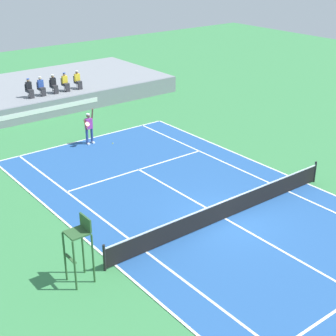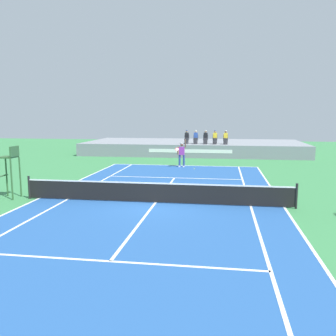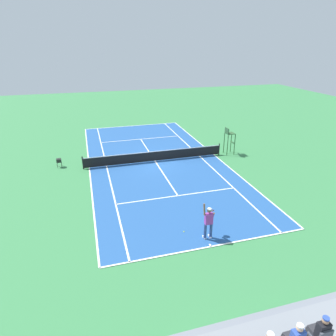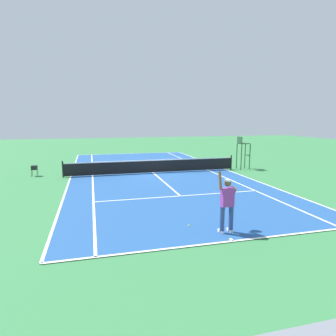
{
  "view_description": "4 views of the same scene",
  "coord_description": "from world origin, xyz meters",
  "px_view_note": "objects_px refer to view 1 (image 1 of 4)",
  "views": [
    {
      "loc": [
        -13.45,
        -13.29,
        10.79
      ],
      "look_at": [
        -0.03,
        3.92,
        1.0
      ],
      "focal_mm": 54.47,
      "sensor_mm": 36.0,
      "label": 1
    },
    {
      "loc": [
        2.85,
        -14.99,
        3.84
      ],
      "look_at": [
        -0.03,
        3.92,
        1.0
      ],
      "focal_mm": 38.04,
      "sensor_mm": 36.0,
      "label": 2
    },
    {
      "loc": [
        5.38,
        22.83,
        9.49
      ],
      "look_at": [
        -0.03,
        3.92,
        1.0
      ],
      "focal_mm": 31.53,
      "sensor_mm": 36.0,
      "label": 3
    },
    {
      "loc": [
        4.09,
        19.52,
        3.72
      ],
      "look_at": [
        -0.03,
        3.92,
        1.0
      ],
      "focal_mm": 31.08,
      "sensor_mm": 36.0,
      "label": 4
    }
  ],
  "objects_px": {
    "spectator_seated_2": "(54,84)",
    "umpire_chair": "(79,242)",
    "spectator_seated_0": "(29,89)",
    "tennis_player": "(89,127)",
    "tennis_ball": "(113,143)",
    "spectator_seated_4": "(78,80)",
    "spectator_seated_3": "(65,82)",
    "spectator_seated_1": "(41,86)"
  },
  "relations": [
    {
      "from": "spectator_seated_2",
      "to": "umpire_chair",
      "type": "relative_size",
      "value": 0.52
    },
    {
      "from": "spectator_seated_0",
      "to": "tennis_player",
      "type": "distance_m",
      "value": 7.2
    },
    {
      "from": "spectator_seated_0",
      "to": "tennis_ball",
      "type": "height_order",
      "value": "spectator_seated_0"
    },
    {
      "from": "spectator_seated_2",
      "to": "spectator_seated_4",
      "type": "height_order",
      "value": "same"
    },
    {
      "from": "spectator_seated_2",
      "to": "spectator_seated_3",
      "type": "xyz_separation_m",
      "value": [
        0.88,
        0.0,
        0.0
      ]
    },
    {
      "from": "spectator_seated_2",
      "to": "spectator_seated_4",
      "type": "relative_size",
      "value": 1.0
    },
    {
      "from": "spectator_seated_3",
      "to": "umpire_chair",
      "type": "distance_m",
      "value": 20.44
    },
    {
      "from": "spectator_seated_3",
      "to": "tennis_player",
      "type": "distance_m",
      "value": 7.55
    },
    {
      "from": "spectator_seated_2",
      "to": "tennis_player",
      "type": "xyz_separation_m",
      "value": [
        -1.42,
        -7.15,
        -0.8
      ]
    },
    {
      "from": "tennis_ball",
      "to": "umpire_chair",
      "type": "distance_m",
      "value": 13.02
    },
    {
      "from": "spectator_seated_0",
      "to": "spectator_seated_1",
      "type": "distance_m",
      "value": 0.85
    },
    {
      "from": "spectator_seated_4",
      "to": "spectator_seated_0",
      "type": "bearing_deg",
      "value": 180.0
    },
    {
      "from": "tennis_player",
      "to": "tennis_ball",
      "type": "xyz_separation_m",
      "value": [
        1.02,
        -0.84,
        -0.96
      ]
    },
    {
      "from": "tennis_ball",
      "to": "spectator_seated_1",
      "type": "bearing_deg",
      "value": 93.7
    },
    {
      "from": "tennis_player",
      "to": "umpire_chair",
      "type": "relative_size",
      "value": 0.85
    },
    {
      "from": "spectator_seated_3",
      "to": "tennis_ball",
      "type": "height_order",
      "value": "spectator_seated_3"
    },
    {
      "from": "umpire_chair",
      "to": "spectator_seated_0",
      "type": "bearing_deg",
      "value": 70.75
    },
    {
      "from": "spectator_seated_4",
      "to": "tennis_ball",
      "type": "distance_m",
      "value": 8.49
    },
    {
      "from": "spectator_seated_4",
      "to": "tennis_ball",
      "type": "xyz_separation_m",
      "value": [
        -2.25,
        -7.99,
        -1.76
      ]
    },
    {
      "from": "tennis_player",
      "to": "spectator_seated_1",
      "type": "bearing_deg",
      "value": 85.98
    },
    {
      "from": "spectator_seated_3",
      "to": "spectator_seated_4",
      "type": "bearing_deg",
      "value": 0.0
    },
    {
      "from": "spectator_seated_3",
      "to": "tennis_player",
      "type": "xyz_separation_m",
      "value": [
        -2.3,
        -7.15,
        -0.8
      ]
    },
    {
      "from": "umpire_chair",
      "to": "spectator_seated_4",
      "type": "bearing_deg",
      "value": 61.35
    },
    {
      "from": "spectator_seated_3",
      "to": "spectator_seated_2",
      "type": "bearing_deg",
      "value": 180.0
    },
    {
      "from": "tennis_player",
      "to": "tennis_ball",
      "type": "distance_m",
      "value": 1.64
    },
    {
      "from": "spectator_seated_0",
      "to": "spectator_seated_2",
      "type": "xyz_separation_m",
      "value": [
        1.77,
        0.0,
        0.0
      ]
    },
    {
      "from": "tennis_player",
      "to": "spectator_seated_3",
      "type": "bearing_deg",
      "value": 72.17
    },
    {
      "from": "spectator_seated_0",
      "to": "tennis_player",
      "type": "bearing_deg",
      "value": -87.24
    },
    {
      "from": "umpire_chair",
      "to": "spectator_seated_2",
      "type": "bearing_deg",
      "value": 65.99
    },
    {
      "from": "spectator_seated_1",
      "to": "spectator_seated_3",
      "type": "bearing_deg",
      "value": 0.0
    },
    {
      "from": "umpire_chair",
      "to": "tennis_ball",
      "type": "bearing_deg",
      "value": 53.09
    },
    {
      "from": "umpire_chair",
      "to": "tennis_player",
      "type": "bearing_deg",
      "value": 58.9
    },
    {
      "from": "spectator_seated_3",
      "to": "tennis_player",
      "type": "relative_size",
      "value": 0.61
    },
    {
      "from": "spectator_seated_4",
      "to": "spectator_seated_3",
      "type": "bearing_deg",
      "value": 180.0
    },
    {
      "from": "spectator_seated_4",
      "to": "spectator_seated_1",
      "type": "bearing_deg",
      "value": 180.0
    },
    {
      "from": "spectator_seated_0",
      "to": "umpire_chair",
      "type": "distance_m",
      "value": 19.42
    },
    {
      "from": "spectator_seated_1",
      "to": "spectator_seated_3",
      "type": "relative_size",
      "value": 1.0
    },
    {
      "from": "spectator_seated_0",
      "to": "spectator_seated_1",
      "type": "relative_size",
      "value": 1.0
    },
    {
      "from": "spectator_seated_1",
      "to": "umpire_chair",
      "type": "xyz_separation_m",
      "value": [
        -7.25,
        -18.33,
        -0.24
      ]
    },
    {
      "from": "spectator_seated_0",
      "to": "spectator_seated_3",
      "type": "relative_size",
      "value": 1.0
    },
    {
      "from": "spectator_seated_3",
      "to": "tennis_player",
      "type": "height_order",
      "value": "spectator_seated_3"
    },
    {
      "from": "spectator_seated_1",
      "to": "tennis_ball",
      "type": "height_order",
      "value": "spectator_seated_1"
    }
  ]
}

